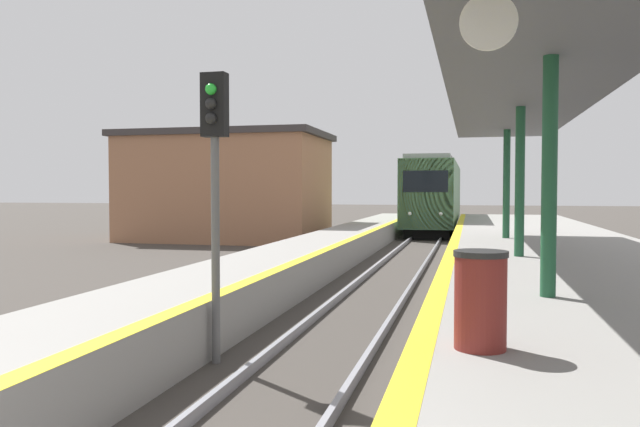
{
  "coord_description": "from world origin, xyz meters",
  "views": [
    {
      "loc": [
        2.15,
        -2.04,
        2.49
      ],
      "look_at": [
        -3.26,
        20.21,
        1.61
      ],
      "focal_mm": 35.0,
      "sensor_mm": 36.0,
      "label": 1
    }
  ],
  "objects": [
    {
      "name": "trash_bin",
      "position": [
        2.25,
        4.41,
        1.38
      ],
      "size": [
        0.55,
        0.55,
        1.0
      ],
      "color": "maroon",
      "rests_on": "platform_right"
    },
    {
      "name": "signal_near",
      "position": [
        -1.39,
        6.2,
        2.91
      ],
      "size": [
        0.36,
        0.31,
        4.13
      ],
      "color": "#595959",
      "rests_on": "ground"
    },
    {
      "name": "train",
      "position": [
        0.0,
        36.54,
        2.16
      ],
      "size": [
        2.68,
        16.88,
        4.25
      ],
      "color": "black",
      "rests_on": "ground"
    },
    {
      "name": "station_canopy",
      "position": [
        3.28,
        10.75,
        4.49
      ],
      "size": [
        3.28,
        23.41,
        3.8
      ],
      "color": "#1E5133",
      "rests_on": "platform_right"
    },
    {
      "name": "station_building",
      "position": [
        -9.62,
        26.82,
        2.66
      ],
      "size": [
        9.79,
        6.22,
        5.28
      ],
      "color": "#9E6B4C",
      "rests_on": "ground"
    }
  ]
}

